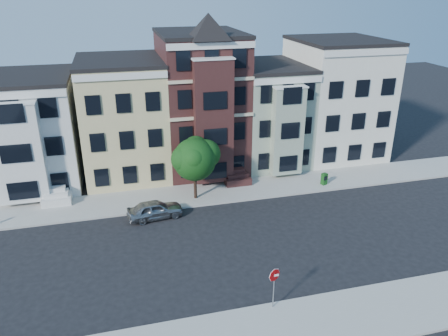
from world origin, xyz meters
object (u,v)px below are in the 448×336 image
object	(u,v)px
newspaper_box	(324,179)
stop_sign	(274,286)
street_tree	(195,162)
parked_car	(155,210)

from	to	relation	value
newspaper_box	stop_sign	world-z (taller)	stop_sign
street_tree	newspaper_box	distance (m)	11.46
street_tree	newspaper_box	size ratio (longest dim) A/B	6.22
street_tree	parked_car	world-z (taller)	street_tree
parked_car	newspaper_box	size ratio (longest dim) A/B	4.09
newspaper_box	stop_sign	bearing A→B (deg)	-145.28
street_tree	newspaper_box	xyz separation A→B (m)	(11.16, -0.24, -2.60)
parked_car	stop_sign	size ratio (longest dim) A/B	1.48
street_tree	newspaper_box	world-z (taller)	street_tree
parked_car	stop_sign	bearing A→B (deg)	-163.51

